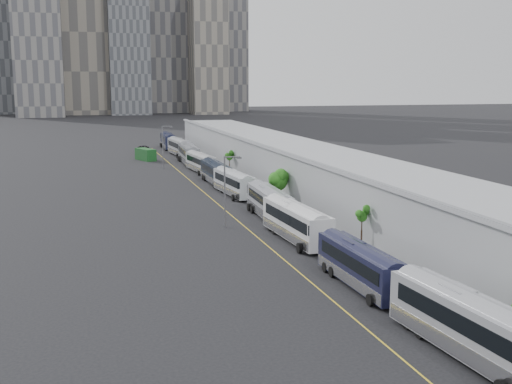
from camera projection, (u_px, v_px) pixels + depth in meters
name	position (u px, v px, depth m)	size (l,w,h in m)	color
sidewalk	(297.00, 203.00, 87.64)	(10.00, 170.00, 0.12)	gray
lane_line	(222.00, 207.00, 84.85)	(0.12, 160.00, 0.02)	gold
depot	(324.00, 177.00, 88.13)	(12.45, 160.40, 7.20)	gray
skyline	(104.00, 15.00, 331.25)	(145.00, 64.00, 120.00)	slate
bus_0	(470.00, 331.00, 38.26)	(3.73, 13.67, 3.95)	#92939A
bus_1	(360.00, 269.00, 51.64)	(2.71, 12.09, 3.52)	black
bus_2	(296.00, 225.00, 66.77)	(3.31, 13.45, 3.90)	silver
bus_3	(269.00, 205.00, 77.96)	(3.07, 12.98, 3.77)	gray
bus_4	(234.00, 185.00, 93.59)	(3.54, 12.51, 3.61)	#B6BAC1
bus_5	(216.00, 174.00, 104.56)	(2.77, 12.37, 3.61)	black
bus_6	(201.00, 164.00, 117.87)	(3.53, 12.21, 3.52)	#B6B6B8
bus_7	(189.00, 155.00, 130.35)	(3.28, 13.63, 3.96)	slate
bus_8	(180.00, 148.00, 144.43)	(3.56, 13.37, 3.86)	#A0A2AA
bus_9	(168.00, 142.00, 159.56)	(3.13, 13.22, 3.84)	#171A34
tree_1	(362.00, 217.00, 61.24)	(1.01, 1.01, 4.33)	black
tree_2	(278.00, 179.00, 83.93)	(2.46, 2.46, 5.14)	black
tree_3	(229.00, 157.00, 112.92)	(1.15, 1.15, 4.08)	black
street_lamp_near	(227.00, 186.00, 72.39)	(2.04, 0.22, 8.17)	#59595E
street_lamp_far	(164.00, 144.00, 122.13)	(2.04, 0.22, 8.20)	#59595E
shipping_container	(146.00, 155.00, 135.86)	(2.17, 5.90, 2.46)	#16481C
suv	(143.00, 149.00, 149.91)	(2.78, 6.04, 1.68)	black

